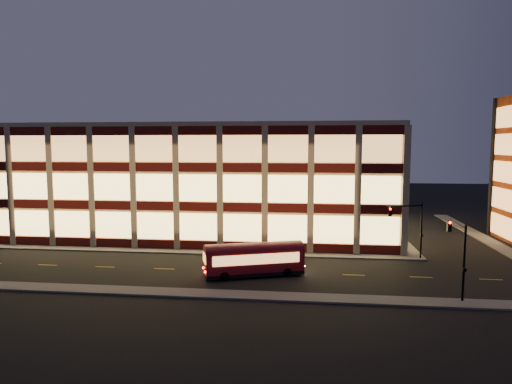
# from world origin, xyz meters

# --- Properties ---
(ground) EXTENTS (200.00, 200.00, 0.00)m
(ground) POSITION_xyz_m (0.00, 0.00, 0.00)
(ground) COLOR black
(ground) RESTS_ON ground
(sidewalk_office_south) EXTENTS (54.00, 2.00, 0.15)m
(sidewalk_office_south) POSITION_xyz_m (-3.00, 1.00, 0.07)
(sidewalk_office_south) COLOR #514F4C
(sidewalk_office_south) RESTS_ON ground
(sidewalk_office_east) EXTENTS (2.00, 30.00, 0.15)m
(sidewalk_office_east) POSITION_xyz_m (23.00, 17.00, 0.07)
(sidewalk_office_east) COLOR #514F4C
(sidewalk_office_east) RESTS_ON ground
(sidewalk_tower_west) EXTENTS (2.00, 30.00, 0.15)m
(sidewalk_tower_west) POSITION_xyz_m (34.00, 17.00, 0.07)
(sidewalk_tower_west) COLOR #514F4C
(sidewalk_tower_west) RESTS_ON ground
(sidewalk_near) EXTENTS (100.00, 2.00, 0.15)m
(sidewalk_near) POSITION_xyz_m (0.00, -13.00, 0.07)
(sidewalk_near) COLOR #514F4C
(sidewalk_near) RESTS_ON ground
(office_building) EXTENTS (50.45, 30.45, 14.50)m
(office_building) POSITION_xyz_m (-2.91, 16.91, 7.25)
(office_building) COLOR tan
(office_building) RESTS_ON ground
(traffic_signal_far) EXTENTS (3.79, 1.87, 6.00)m
(traffic_signal_far) POSITION_xyz_m (22.21, 0.24, 4.11)
(traffic_signal_far) COLOR black
(traffic_signal_far) RESTS_ON ground
(traffic_signal_near) EXTENTS (0.32, 4.45, 6.00)m
(traffic_signal_near) POSITION_xyz_m (23.50, -11.03, 4.13)
(traffic_signal_near) COLOR black
(traffic_signal_near) RESTS_ON ground
(trolley_bus) EXTENTS (9.23, 5.15, 3.05)m
(trolley_bus) POSITION_xyz_m (6.89, -7.20, 1.69)
(trolley_bus) COLOR maroon
(trolley_bus) RESTS_ON ground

